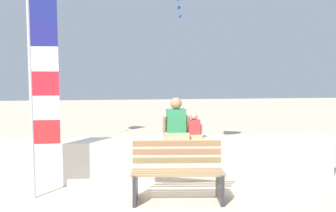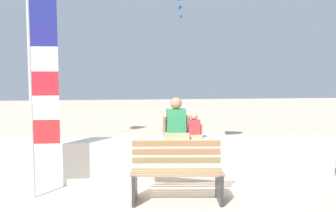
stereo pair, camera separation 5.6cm
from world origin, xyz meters
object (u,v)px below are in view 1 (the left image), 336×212
person_adult (176,123)px  flag_banner (40,81)px  park_bench (177,174)px  person_child (194,128)px

person_adult → flag_banner: bearing=-159.7°
park_bench → person_child: (0.47, 1.15, 0.52)m
person_child → flag_banner: bearing=-162.2°
person_adult → flag_banner: 2.47m
park_bench → person_child: person_child is taller
person_adult → person_child: bearing=0.1°
person_child → flag_banner: flag_banner is taller
park_bench → flag_banner: bearing=170.9°
flag_banner → park_bench: bearing=-9.1°
park_bench → flag_banner: size_ratio=0.47×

